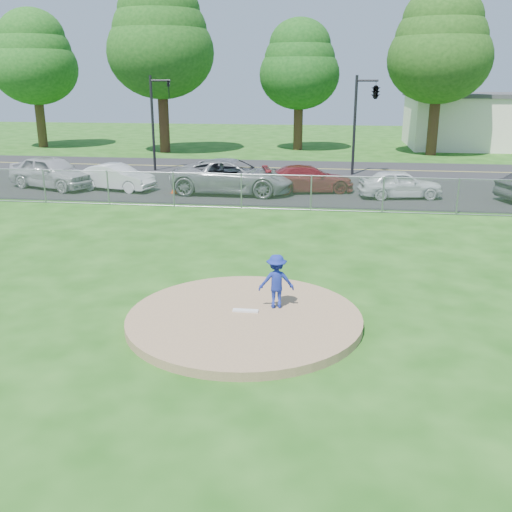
{
  "coord_description": "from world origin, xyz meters",
  "views": [
    {
      "loc": [
        1.9,
        -11.94,
        5.37
      ],
      "look_at": [
        0.0,
        2.0,
        1.0
      ],
      "focal_mm": 40.0,
      "sensor_mm": 36.0,
      "label": 1
    }
  ],
  "objects": [
    {
      "name": "pitcher",
      "position": [
        0.68,
        0.57,
        0.85
      ],
      "size": [
        0.91,
        0.63,
        1.3
      ],
      "primitive_type": "imported",
      "rotation": [
        0.0,
        0.0,
        3.33
      ],
      "color": "navy",
      "rests_on": "pitchers_mound"
    },
    {
      "name": "parking_lot",
      "position": [
        0.0,
        16.5,
        0.01
      ],
      "size": [
        50.0,
        8.0,
        0.01
      ],
      "primitive_type": "cube",
      "color": "black",
      "rests_on": "ground"
    },
    {
      "name": "tree_right",
      "position": [
        9.0,
        32.0,
        7.65
      ],
      "size": [
        7.28,
        7.28,
        11.63
      ],
      "color": "#3B2415",
      "rests_on": "ground"
    },
    {
      "name": "chain_link_fence",
      "position": [
        0.0,
        12.0,
        0.75
      ],
      "size": [
        40.0,
        0.06,
        1.5
      ],
      "primitive_type": "cube",
      "color": "gray",
      "rests_on": "ground"
    },
    {
      "name": "traffic_signal_center",
      "position": [
        3.97,
        22.0,
        4.61
      ],
      "size": [
        1.42,
        2.48,
        5.6
      ],
      "color": "black",
      "rests_on": "ground"
    },
    {
      "name": "pitchers_mound",
      "position": [
        0.0,
        0.0,
        0.1
      ],
      "size": [
        5.4,
        5.4,
        0.2
      ],
      "primitive_type": "cylinder",
      "color": "#90714F",
      "rests_on": "ground"
    },
    {
      "name": "ground",
      "position": [
        0.0,
        10.0,
        0.0
      ],
      "size": [
        120.0,
        120.0,
        0.0
      ],
      "primitive_type": "plane",
      "color": "#174A10",
      "rests_on": "ground"
    },
    {
      "name": "parked_car_gray",
      "position": [
        -2.97,
        15.4,
        0.84
      ],
      "size": [
        6.04,
        2.95,
        1.65
      ],
      "primitive_type": "imported",
      "rotation": [
        0.0,
        0.0,
        1.54
      ],
      "color": "gray",
      "rests_on": "parking_lot"
    },
    {
      "name": "tree_left",
      "position": [
        -11.0,
        31.0,
        8.24
      ],
      "size": [
        7.84,
        7.84,
        12.53
      ],
      "color": "#392014",
      "rests_on": "ground"
    },
    {
      "name": "parked_car_pearl",
      "position": [
        5.04,
        15.32,
        0.67
      ],
      "size": [
        4.05,
        2.14,
        1.31
      ],
      "primitive_type": "imported",
      "rotation": [
        0.0,
        0.0,
        1.73
      ],
      "color": "silver",
      "rests_on": "parking_lot"
    },
    {
      "name": "commercial_building",
      "position": [
        16.0,
        38.0,
        2.16
      ],
      "size": [
        16.4,
        9.4,
        4.3
      ],
      "color": "beige",
      "rests_on": "ground"
    },
    {
      "name": "tree_center",
      "position": [
        -1.0,
        34.0,
        6.47
      ],
      "size": [
        6.16,
        6.16,
        9.84
      ],
      "color": "#3D2416",
      "rests_on": "ground"
    },
    {
      "name": "parked_car_darkred",
      "position": [
        0.69,
        16.2,
        0.66
      ],
      "size": [
        4.79,
        2.83,
        1.3
      ],
      "primitive_type": "imported",
      "rotation": [
        0.0,
        0.0,
        1.81
      ],
      "color": "maroon",
      "rests_on": "parking_lot"
    },
    {
      "name": "tree_far_left",
      "position": [
        -22.0,
        33.0,
        7.06
      ],
      "size": [
        6.72,
        6.72,
        10.74
      ],
      "color": "#3D2A16",
      "rests_on": "ground"
    },
    {
      "name": "street",
      "position": [
        0.0,
        24.0,
        0.0
      ],
      "size": [
        60.0,
        7.0,
        0.01
      ],
      "primitive_type": "cube",
      "color": "black",
      "rests_on": "ground"
    },
    {
      "name": "traffic_signal_left",
      "position": [
        -8.76,
        22.0,
        3.36
      ],
      "size": [
        1.28,
        0.2,
        5.6
      ],
      "color": "black",
      "rests_on": "ground"
    },
    {
      "name": "parked_car_white",
      "position": [
        -8.93,
        15.4,
        0.66
      ],
      "size": [
        4.15,
        2.24,
        1.3
      ],
      "primitive_type": "imported",
      "rotation": [
        0.0,
        0.0,
        1.34
      ],
      "color": "silver",
      "rests_on": "parking_lot"
    },
    {
      "name": "pitching_rubber",
      "position": [
        0.0,
        0.2,
        0.22
      ],
      "size": [
        0.6,
        0.15,
        0.04
      ],
      "primitive_type": "cube",
      "color": "white",
      "rests_on": "pitchers_mound"
    },
    {
      "name": "traffic_cone",
      "position": [
        -5.79,
        15.01,
        0.39
      ],
      "size": [
        0.39,
        0.39,
        0.77
      ],
      "primitive_type": "cone",
      "color": "red",
      "rests_on": "parking_lot"
    },
    {
      "name": "parked_car_silver",
      "position": [
        -12.38,
        15.5,
        0.83
      ],
      "size": [
        5.2,
        3.51,
        1.64
      ],
      "primitive_type": "imported",
      "rotation": [
        0.0,
        0.0,
        1.21
      ],
      "color": "#AEAEB3",
      "rests_on": "parking_lot"
    }
  ]
}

